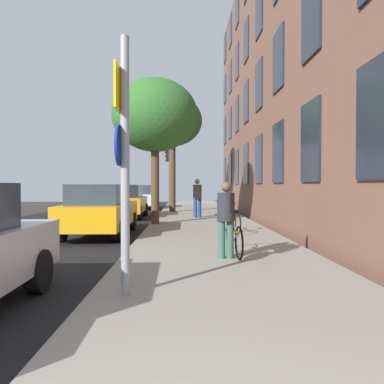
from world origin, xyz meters
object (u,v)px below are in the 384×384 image
tree_near (155,116)px  pedestrian_1 (197,195)px  bicycle_0 (234,238)px  sign_post (123,151)px  car_3 (144,197)px  pedestrian_0 (226,215)px  bicycle_2 (223,211)px  car_1 (100,209)px  car_2 (125,201)px  bicycle_1 (232,221)px  tree_far (172,122)px  traffic_light (169,168)px

tree_near → pedestrian_1: size_ratio=3.13×
tree_near → bicycle_0: 7.84m
sign_post → car_3: (-1.86, 20.01, -1.21)m
sign_post → pedestrian_0: size_ratio=2.24×
bicycle_2 → car_3: 9.66m
car_1 → sign_post: bearing=-75.0°
bicycle_0 → car_3: car_3 is taller
tree_near → bicycle_0: (2.16, -6.52, -3.77)m
bicycle_2 → car_2: car_2 is taller
pedestrian_1 → car_2: size_ratio=0.42×
bicycle_2 → car_2: (-4.64, 1.77, 0.37)m
bicycle_1 → bicycle_2: bicycle_1 is taller
sign_post → bicycle_0: 3.67m
car_2 → tree_far: bearing=49.6°
tree_near → car_2: tree_near is taller
car_2 → car_3: size_ratio=1.06×
traffic_light → bicycle_0: (2.10, -17.97, -2.34)m
traffic_light → car_1: (-1.60, -13.96, -1.99)m
bicycle_1 → pedestrian_1: (-0.86, 5.50, 0.65)m
tree_near → car_1: bearing=-121.5°
tree_far → car_2: tree_far is taller
bicycle_0 → car_1: 5.47m
tree_near → car_2: (-1.77, 3.93, -3.42)m
tree_near → car_3: size_ratio=1.40×
bicycle_1 → car_3: car_3 is taller
sign_post → tree_far: tree_far is taller
bicycle_0 → pedestrian_0: bearing=-125.7°
bicycle_0 → car_1: (-3.70, 4.02, 0.35)m
tree_far → car_3: size_ratio=1.64×
tree_far → bicycle_2: bearing=-61.4°
bicycle_0 → car_2: size_ratio=0.39×
sign_post → bicycle_1: bearing=70.5°
bicycle_2 → pedestrian_1: bearing=152.5°
sign_post → tree_near: (-0.28, 9.27, 2.21)m
bicycle_1 → car_1: 4.16m
car_3 → pedestrian_1: bearing=-67.5°
car_2 → pedestrian_0: bearing=-70.9°
bicycle_2 → tree_near: bearing=-143.0°
bicycle_1 → car_1: (-4.14, 0.23, 0.35)m
car_3 → car_2: bearing=-91.6°
tree_far → pedestrian_1: bearing=-71.7°
traffic_light → bicycle_2: traffic_light is taller
pedestrian_1 → tree_far: bearing=108.3°
sign_post → car_2: (-2.05, 13.21, -1.21)m
sign_post → pedestrian_0: sign_post is taller
traffic_light → bicycle_0: size_ratio=2.43×
bicycle_1 → car_1: size_ratio=0.36×
sign_post → car_1: size_ratio=0.79×
tree_near → tree_far: tree_far is taller
sign_post → pedestrian_1: 12.15m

